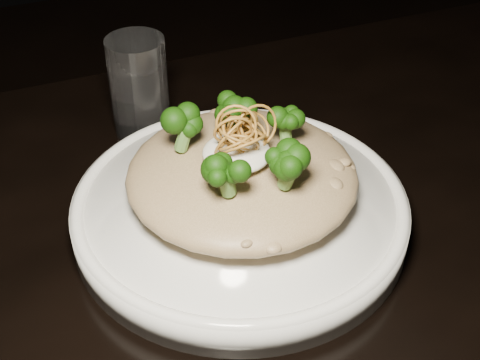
% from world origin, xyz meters
% --- Properties ---
extents(table, '(1.10, 0.80, 0.75)m').
position_xyz_m(table, '(0.00, 0.00, 0.67)').
color(table, black).
rests_on(table, ground).
extents(plate, '(0.32, 0.32, 0.03)m').
position_xyz_m(plate, '(-0.02, 0.05, 0.77)').
color(plate, white).
rests_on(plate, table).
extents(risotto, '(0.22, 0.22, 0.05)m').
position_xyz_m(risotto, '(-0.01, 0.06, 0.81)').
color(risotto, brown).
rests_on(risotto, plate).
extents(broccoli, '(0.16, 0.16, 0.06)m').
position_xyz_m(broccoli, '(-0.02, 0.05, 0.86)').
color(broccoli, black).
rests_on(broccoli, risotto).
extents(cheese, '(0.06, 0.06, 0.02)m').
position_xyz_m(cheese, '(-0.02, 0.05, 0.84)').
color(cheese, white).
rests_on(cheese, risotto).
extents(shallots, '(0.05, 0.05, 0.03)m').
position_xyz_m(shallots, '(-0.01, 0.05, 0.86)').
color(shallots, brown).
rests_on(shallots, cheese).
extents(drinking_glass, '(0.07, 0.07, 0.11)m').
position_xyz_m(drinking_glass, '(-0.06, 0.25, 0.81)').
color(drinking_glass, silver).
rests_on(drinking_glass, table).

